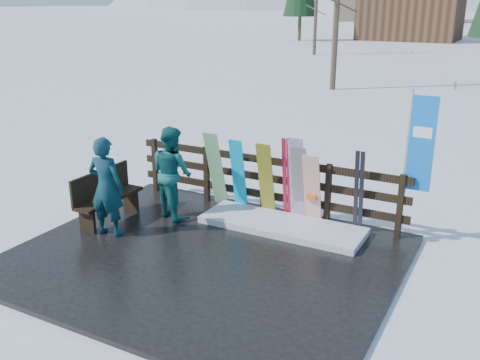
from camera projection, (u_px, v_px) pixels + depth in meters
The scene contains 16 objects.
ground at pixel (205, 260), 8.72m from camera, with size 700.00×700.00×0.00m, color white.
deck at pixel (205, 258), 8.70m from camera, with size 6.00×5.00×0.08m, color black.
fence at pixel (264, 179), 10.32m from camera, with size 5.60×0.10×1.15m.
snow_patch at pixel (282, 225), 9.71m from camera, with size 2.98×1.00×0.12m, color white.
bench at pixel (106, 194), 9.94m from camera, with size 0.41×1.50×0.97m.
snowboard_0 at pixel (239, 175), 10.31m from camera, with size 0.27×0.03×1.49m, color #04A2D8.
snowboard_1 at pixel (216, 169), 10.52m from camera, with size 0.31×0.03×1.61m, color silver.
snowboard_2 at pixel (266, 180), 10.04m from camera, with size 0.29×0.03×1.50m, color yellow.
snowboard_3 at pixel (297, 180), 9.74m from camera, with size 0.28×0.03×1.67m, color white.
snowboard_4 at pixel (300, 185), 9.73m from camera, with size 0.30×0.03×1.53m, color black.
snowboard_5 at pixel (312, 190), 9.64m from camera, with size 0.31×0.03×1.41m, color white.
ski_pair_a at pixel (287, 179), 9.91m from camera, with size 0.16×0.23×1.59m.
ski_pair_b at pixel (359, 192), 9.30m from camera, with size 0.17×0.19×1.53m.
rental_flag at pixel (417, 149), 8.81m from camera, with size 0.45×0.04×2.60m.
person_front at pixel (106, 187), 9.21m from camera, with size 0.65×0.42×1.77m, color #104B49.
person_back at pixel (172, 172), 10.02m from camera, with size 0.85×0.67×1.76m, color #145D5D.
Camera 1 is at (4.23, -6.64, 4.01)m, focal length 40.00 mm.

